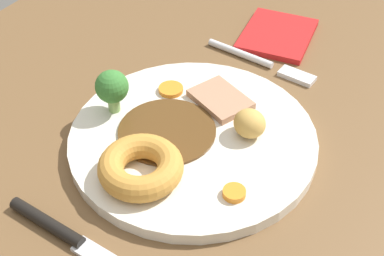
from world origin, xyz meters
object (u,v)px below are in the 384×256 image
at_px(carrot_coin_back, 234,193).
at_px(dinner_plate, 192,140).
at_px(meat_slice_main, 220,99).
at_px(yorkshire_pudding, 141,167).
at_px(knife, 74,240).
at_px(roast_potato_left, 250,123).
at_px(fork, 263,62).
at_px(folded_napkin, 277,35).
at_px(broccoli_floret, 112,88).
at_px(carrot_coin_front, 171,89).

bearing_deg(carrot_coin_back, dinner_plate, -123.96).
xyz_separation_m(meat_slice_main, yorkshire_pudding, (0.14, -0.01, 0.01)).
bearing_deg(yorkshire_pudding, knife, -8.63).
distance_m(roast_potato_left, carrot_coin_back, 0.09).
distance_m(fork, knife, 0.34).
distance_m(yorkshire_pudding, folded_napkin, 0.32).
xyz_separation_m(meat_slice_main, broccoli_floret, (0.07, -0.09, 0.03)).
distance_m(dinner_plate, folded_napkin, 0.24).
distance_m(yorkshire_pudding, roast_potato_left, 0.13).
distance_m(dinner_plate, carrot_coin_back, 0.09).
bearing_deg(dinner_plate, carrot_coin_back, 56.04).
height_order(roast_potato_left, broccoli_floret, broccoli_floret).
xyz_separation_m(broccoli_floret, knife, (0.16, 0.07, -0.04)).
relative_size(roast_potato_left, broccoli_floret, 0.68).
distance_m(yorkshire_pudding, broccoli_floret, 0.11).
distance_m(dinner_plate, carrot_coin_front, 0.08).
bearing_deg(yorkshire_pudding, carrot_coin_front, -159.76).
relative_size(roast_potato_left, fork, 0.23).
distance_m(meat_slice_main, folded_napkin, 0.18).
distance_m(meat_slice_main, fork, 0.11).
relative_size(meat_slice_main, carrot_coin_back, 3.00).
relative_size(roast_potato_left, knife, 0.19).
relative_size(meat_slice_main, yorkshire_pudding, 0.79).
bearing_deg(folded_napkin, carrot_coin_front, -15.04).
bearing_deg(roast_potato_left, fork, -161.14).
bearing_deg(carrot_coin_front, roast_potato_left, 79.53).
bearing_deg(folded_napkin, roast_potato_left, 15.61).
height_order(roast_potato_left, knife, roast_potato_left).
relative_size(broccoli_floret, fork, 0.33).
bearing_deg(dinner_plate, roast_potato_left, 122.12).
height_order(yorkshire_pudding, broccoli_floret, broccoli_floret).
distance_m(broccoli_floret, folded_napkin, 0.27).
bearing_deg(fork, broccoli_floret, -113.49).
bearing_deg(knife, carrot_coin_front, 101.72).
height_order(yorkshire_pudding, knife, yorkshire_pudding).
distance_m(broccoli_floret, fork, 0.21).
bearing_deg(fork, yorkshire_pudding, -88.60).
distance_m(roast_potato_left, broccoli_floret, 0.15).
bearing_deg(knife, folded_napkin, 90.31).
bearing_deg(knife, roast_potato_left, 71.38).
distance_m(yorkshire_pudding, carrot_coin_back, 0.09).
distance_m(roast_potato_left, fork, 0.15).
distance_m(dinner_plate, meat_slice_main, 0.06).
height_order(carrot_coin_back, folded_napkin, carrot_coin_back).
xyz_separation_m(carrot_coin_front, carrot_coin_back, (0.10, 0.14, 0.00)).
bearing_deg(dinner_plate, knife, -8.88).
distance_m(dinner_plate, fork, 0.17).
height_order(knife, folded_napkin, knife).
relative_size(meat_slice_main, fork, 0.43).
relative_size(dinner_plate, roast_potato_left, 7.55).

